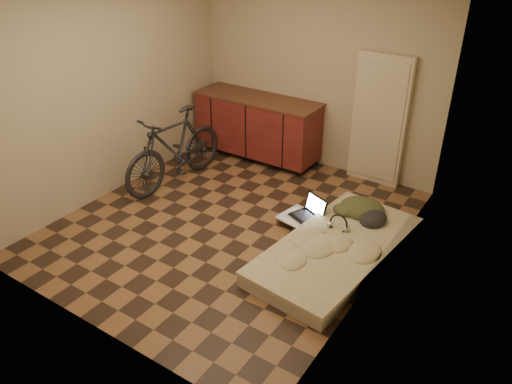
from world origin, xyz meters
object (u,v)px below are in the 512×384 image
Objects in this scene: bicycle at (174,145)px; laptop at (309,213)px; futon at (336,250)px; lap_desk at (307,221)px.

laptop is (1.96, 0.06, -0.39)m from bicycle.
futon is at bearing -13.09° from laptop.
laptop reaches higher than futon.
bicycle is 3.93× the size of laptop.
lap_desk is at bearing -52.13° from laptop.
laptop is (-0.02, 0.08, 0.06)m from lap_desk.
bicycle is 2.03m from lap_desk.
laptop reaches higher than lap_desk.
laptop is at bearing 149.79° from futon.
futon is 0.68m from laptop.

